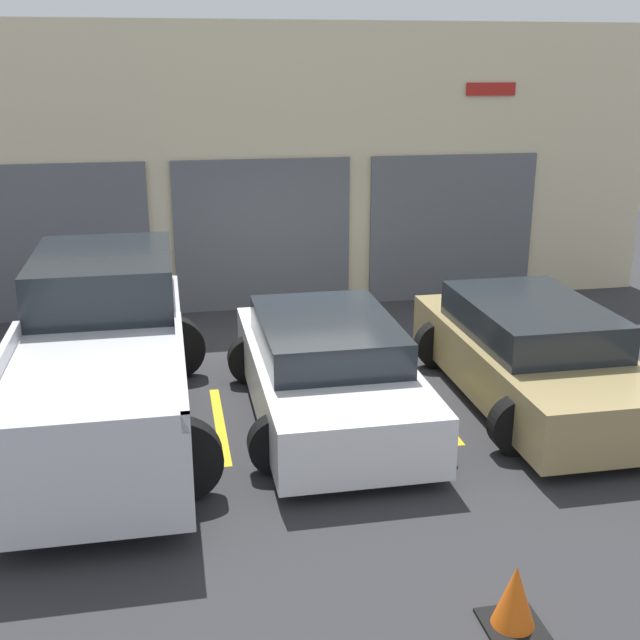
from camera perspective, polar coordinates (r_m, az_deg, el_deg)
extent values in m
plane|color=#2D2D30|center=(11.70, -1.19, -3.23)|extent=(28.00, 28.00, 0.00)
cube|color=beige|center=(14.29, -3.54, 10.71)|extent=(14.06, 0.60, 4.88)
cube|color=#595B60|center=(14.14, -18.23, 5.18)|extent=(3.07, 0.08, 2.64)
cube|color=#595B60|center=(14.12, -4.08, 6.02)|extent=(3.07, 0.08, 2.64)
cube|color=#595B60|center=(14.92, 9.36, 6.47)|extent=(3.07, 0.08, 2.64)
cube|color=#B21E19|center=(14.87, 12.07, 15.76)|extent=(0.90, 0.03, 0.22)
cube|color=silver|center=(9.68, -15.27, -3.96)|extent=(1.90, 5.39, 0.96)
cube|color=#1E2328|center=(10.84, -15.12, 2.93)|extent=(1.75, 2.43, 0.67)
cube|color=silver|center=(8.30, -9.85, -3.02)|extent=(0.08, 2.97, 0.18)
cube|color=silver|center=(7.02, -17.05, -7.58)|extent=(1.90, 0.08, 0.18)
cylinder|color=black|center=(11.43, -18.83, -2.43)|extent=(0.87, 0.22, 0.87)
cylinder|color=black|center=(11.31, -10.36, -1.96)|extent=(0.87, 0.22, 0.87)
cylinder|color=black|center=(8.41, -21.67, -10.24)|extent=(0.87, 0.22, 0.87)
cylinder|color=black|center=(8.23, -9.94, -9.76)|extent=(0.87, 0.22, 0.87)
cube|color=white|center=(9.90, 0.55, -4.24)|extent=(1.83, 4.20, 0.68)
cube|color=#1E2328|center=(9.80, 0.44, -1.02)|extent=(1.61, 2.31, 0.42)
cylinder|color=black|center=(11.05, -4.89, -2.80)|extent=(0.65, 0.22, 0.65)
cylinder|color=black|center=(11.31, 3.23, -2.26)|extent=(0.65, 0.22, 0.65)
cylinder|color=black|center=(8.67, -2.99, -8.80)|extent=(0.65, 0.22, 0.65)
cylinder|color=black|center=(9.00, 7.27, -7.87)|extent=(0.65, 0.22, 0.65)
cube|color=#9E8956|center=(10.72, 14.79, -3.05)|extent=(1.78, 4.42, 0.69)
cube|color=#1E2328|center=(10.63, 14.78, 0.05)|extent=(1.57, 2.43, 0.46)
cylinder|color=black|center=(11.67, 8.41, -1.72)|extent=(0.68, 0.22, 0.68)
cylinder|color=black|center=(12.26, 15.34, -1.22)|extent=(0.68, 0.22, 0.68)
cylinder|color=black|center=(9.32, 13.91, -7.26)|extent=(0.68, 0.22, 0.68)
cube|color=gold|center=(9.93, -7.14, -7.36)|extent=(0.12, 2.20, 0.01)
cube|color=gold|center=(10.42, 7.84, -6.15)|extent=(0.12, 2.20, 0.01)
cube|color=gold|center=(11.52, 20.66, -4.78)|extent=(0.12, 2.20, 0.01)
cube|color=black|center=(6.88, 13.51, -20.33)|extent=(0.47, 0.47, 0.03)
cone|color=orange|center=(6.73, 13.68, -18.59)|extent=(0.36, 0.36, 0.55)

